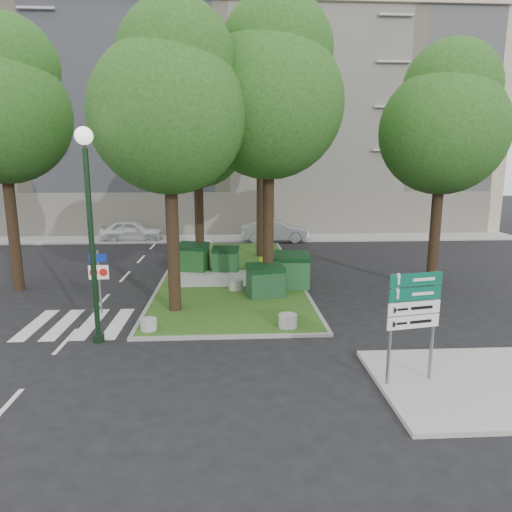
{
  "coord_description": "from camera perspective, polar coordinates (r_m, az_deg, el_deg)",
  "views": [
    {
      "loc": [
        0.49,
        -13.28,
        5.28
      ],
      "look_at": [
        1.41,
        2.73,
        2.0
      ],
      "focal_mm": 32.0,
      "sensor_mm": 36.0,
      "label": 1
    }
  ],
  "objects": [
    {
      "name": "traffic_sign_pole",
      "position": [
        16.96,
        -19.05,
        -2.05
      ],
      "size": [
        0.69,
        0.08,
        2.3
      ],
      "rotation": [
        0.0,
        0.0,
        0.05
      ],
      "color": "slate",
      "rests_on": "ground"
    },
    {
      "name": "building_sidewalk",
      "position": [
        32.21,
        -4.14,
        2.2
      ],
      "size": [
        42.0,
        3.0,
        0.12
      ],
      "primitive_type": "cube",
      "color": "#999993",
      "rests_on": "ground"
    },
    {
      "name": "dumpster_a",
      "position": [
        22.38,
        -7.93,
        -0.16
      ],
      "size": [
        1.7,
        1.39,
        1.37
      ],
      "rotation": [
        0.0,
        0.0,
        -0.27
      ],
      "color": "#103D12",
      "rests_on": "median_island"
    },
    {
      "name": "tree_median_near_right",
      "position": [
        18.12,
        1.91,
        20.14
      ],
      "size": [
        5.6,
        5.6,
        11.46
      ],
      "color": "black",
      "rests_on": "ground"
    },
    {
      "name": "ground",
      "position": [
        14.3,
        -5.11,
        -10.16
      ],
      "size": [
        120.0,
        120.0,
        0.0
      ],
      "primitive_type": "plane",
      "color": "black",
      "rests_on": "ground"
    },
    {
      "name": "car_silver",
      "position": [
        31.1,
        2.36,
        3.17
      ],
      "size": [
        4.58,
        1.67,
        1.5
      ],
      "primitive_type": "imported",
      "rotation": [
        0.0,
        0.0,
        1.55
      ],
      "color": "#B0B3B8",
      "rests_on": "ground"
    },
    {
      "name": "tree_street_right",
      "position": [
        20.33,
        22.59,
        15.51
      ],
      "size": [
        5.0,
        5.0,
        10.06
      ],
      "color": "black",
      "rests_on": "ground"
    },
    {
      "name": "tree_median_near_left",
      "position": [
        16.09,
        -10.63,
        18.64
      ],
      "size": [
        5.2,
        5.2,
        10.53
      ],
      "color": "black",
      "rests_on": "ground"
    },
    {
      "name": "zebra_crossing",
      "position": [
        16.26,
        -18.41,
        -7.99
      ],
      "size": [
        5.0,
        3.0,
        0.01
      ],
      "primitive_type": "cube",
      "color": "silver",
      "rests_on": "ground"
    },
    {
      "name": "bollard_left",
      "position": [
        14.88,
        -13.27,
        -8.31
      ],
      "size": [
        0.51,
        0.51,
        0.36
      ],
      "primitive_type": "cylinder",
      "color": "#A0A19C",
      "rests_on": "median_island"
    },
    {
      "name": "dumpster_d",
      "position": [
        19.27,
        4.27,
        -1.8
      ],
      "size": [
        1.66,
        1.2,
        1.5
      ],
      "rotation": [
        0.0,
        0.0,
        -0.04
      ],
      "color": "#154720",
      "rests_on": "median_island"
    },
    {
      "name": "median_island",
      "position": [
        21.92,
        -3.19,
        -2.24
      ],
      "size": [
        6.0,
        16.0,
        0.12
      ],
      "primitive_type": "cube",
      "color": "#214814",
      "rests_on": "ground"
    },
    {
      "name": "directional_sign",
      "position": [
        11.33,
        19.06,
        -6.42
      ],
      "size": [
        1.33,
        0.31,
        2.69
      ],
      "rotation": [
        0.0,
        0.0,
        0.19
      ],
      "color": "slate",
      "rests_on": "sidewalk_corner"
    },
    {
      "name": "bollard_mid",
      "position": [
        18.94,
        -2.55,
        -3.6
      ],
      "size": [
        0.59,
        0.59,
        0.42
      ],
      "primitive_type": "cylinder",
      "color": "gray",
      "rests_on": "median_island"
    },
    {
      "name": "dumpster_b",
      "position": [
        22.22,
        -3.83,
        -0.39
      ],
      "size": [
        1.38,
        1.05,
        1.19
      ],
      "rotation": [
        0.0,
        0.0,
        -0.12
      ],
      "color": "#113D17",
      "rests_on": "median_island"
    },
    {
      "name": "litter_bin",
      "position": [
        22.14,
        0.89,
        -1.07
      ],
      "size": [
        0.37,
        0.37,
        0.65
      ],
      "primitive_type": "cylinder",
      "color": "gold",
      "rests_on": "median_island"
    },
    {
      "name": "sidewalk_corner",
      "position": [
        12.62,
        26.39,
        -14.17
      ],
      "size": [
        5.0,
        4.0,
        0.12
      ],
      "primitive_type": "cube",
      "color": "#999993",
      "rests_on": "ground"
    },
    {
      "name": "tree_median_far",
      "position": [
        25.59,
        0.79,
        18.38
      ],
      "size": [
        5.8,
        5.8,
        11.93
      ],
      "color": "black",
      "rests_on": "ground"
    },
    {
      "name": "street_lamp",
      "position": [
        13.85,
        -20.11,
        5.3
      ],
      "size": [
        0.5,
        0.5,
        6.27
      ],
      "color": "black",
      "rests_on": "ground"
    },
    {
      "name": "apartment_building",
      "position": [
        39.38,
        -4.16,
        15.49
      ],
      "size": [
        41.0,
        12.0,
        16.0
      ],
      "primitive_type": "cube",
      "color": "#BCB18D",
      "rests_on": "ground"
    },
    {
      "name": "car_white",
      "position": [
        32.38,
        -15.26,
        3.06
      ],
      "size": [
        4.26,
        1.76,
        1.44
      ],
      "primitive_type": "imported",
      "rotation": [
        0.0,
        0.0,
        1.58
      ],
      "color": "white",
      "rests_on": "ground"
    },
    {
      "name": "median_kerb",
      "position": [
        21.92,
        -3.19,
        -2.27
      ],
      "size": [
        6.3,
        16.3,
        0.1
      ],
      "primitive_type": "cube",
      "color": "gray",
      "rests_on": "ground"
    },
    {
      "name": "bollard_right",
      "position": [
        14.76,
        3.98,
        -8.07
      ],
      "size": [
        0.59,
        0.59,
        0.42
      ],
      "primitive_type": "cylinder",
      "color": "#A6A5A0",
      "rests_on": "median_island"
    },
    {
      "name": "dumpster_c",
      "position": [
        17.93,
        1.18,
        -3.11
      ],
      "size": [
        1.57,
        1.25,
        1.3
      ],
      "rotation": [
        0.0,
        0.0,
        0.21
      ],
      "color": "#0F3417",
      "rests_on": "median_island"
    },
    {
      "name": "tree_street_left",
      "position": [
        21.42,
        -29.14,
        16.51
      ],
      "size": [
        5.4,
        5.4,
        11.0
      ],
      "color": "black",
      "rests_on": "ground"
    },
    {
      "name": "tree_median_mid",
      "position": [
        22.45,
        -7.15,
        15.81
      ],
      "size": [
        4.8,
        4.8,
        9.99
      ],
      "color": "black",
      "rests_on": "ground"
    }
  ]
}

